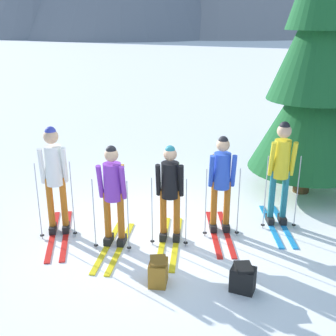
{
  "coord_description": "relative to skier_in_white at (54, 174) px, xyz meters",
  "views": [
    {
      "loc": [
        -0.26,
        -6.41,
        3.52
      ],
      "look_at": [
        0.2,
        0.49,
        1.05
      ],
      "focal_mm": 45.97,
      "sensor_mm": 36.0,
      "label": 1
    }
  ],
  "objects": [
    {
      "name": "skier_in_black",
      "position": [
        1.87,
        -0.38,
        -0.16
      ],
      "size": [
        0.61,
        1.77,
        1.63
      ],
      "color": "yellow",
      "rests_on": "ground"
    },
    {
      "name": "pine_tree_near",
      "position": [
        4.77,
        1.49,
        1.45
      ],
      "size": [
        2.28,
        2.28,
        5.51
      ],
      "color": "#51381E",
      "rests_on": "ground"
    },
    {
      "name": "skier_in_yellow",
      "position": [
        3.8,
        0.06,
        -0.02
      ],
      "size": [
        0.61,
        1.64,
        1.87
      ],
      "color": "#1E84D1",
      "rests_on": "ground"
    },
    {
      "name": "skier_in_white",
      "position": [
        0.0,
        0.0,
        0.0
      ],
      "size": [
        0.61,
        1.8,
        1.87
      ],
      "color": "red",
      "rests_on": "ground"
    },
    {
      "name": "backpack_on_snow_beside",
      "position": [
        1.62,
        -1.61,
        -0.88
      ],
      "size": [
        0.3,
        0.36,
        0.38
      ],
      "color": "#99661E",
      "rests_on": "ground"
    },
    {
      "name": "skier_in_purple",
      "position": [
        0.98,
        -0.47,
        -0.13
      ],
      "size": [
        0.64,
        1.67,
        1.67
      ],
      "color": "yellow",
      "rests_on": "ground"
    },
    {
      "name": "backpack_on_snow_front",
      "position": [
        2.75,
        -1.84,
        -0.88
      ],
      "size": [
        0.39,
        0.36,
        0.38
      ],
      "color": "black",
      "rests_on": "ground"
    },
    {
      "name": "ground_plane",
      "position": [
        1.67,
        -0.28,
        -1.07
      ],
      "size": [
        400.0,
        400.0,
        0.0
      ],
      "primitive_type": "plane",
      "color": "white"
    },
    {
      "name": "pine_tree_mid",
      "position": [
        6.25,
        3.83,
        1.36
      ],
      "size": [
        2.19,
        2.19,
        5.3
      ],
      "color": "#51381E",
      "rests_on": "ground"
    },
    {
      "name": "skier_in_blue",
      "position": [
        2.74,
        -0.12,
        -0.12
      ],
      "size": [
        0.61,
        1.66,
        1.7
      ],
      "color": "red",
      "rests_on": "ground"
    }
  ]
}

